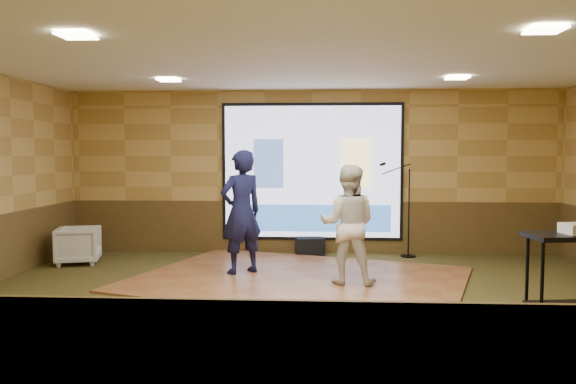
# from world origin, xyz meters

# --- Properties ---
(ground) EXTENTS (9.00, 9.00, 0.00)m
(ground) POSITION_xyz_m (0.00, 0.00, 0.00)
(ground) COLOR #293418
(ground) RESTS_ON ground
(room_shell) EXTENTS (9.04, 7.04, 3.02)m
(room_shell) POSITION_xyz_m (0.00, 0.00, 2.09)
(room_shell) COLOR tan
(room_shell) RESTS_ON ground
(wainscot_back) EXTENTS (9.00, 0.04, 0.95)m
(wainscot_back) POSITION_xyz_m (0.00, 3.48, 0.47)
(wainscot_back) COLOR #4B3919
(wainscot_back) RESTS_ON ground
(wainscot_front) EXTENTS (9.00, 0.04, 0.95)m
(wainscot_front) POSITION_xyz_m (0.00, -3.48, 0.47)
(wainscot_front) COLOR #4B3919
(wainscot_front) RESTS_ON ground
(projector_screen) EXTENTS (3.32, 0.06, 2.52)m
(projector_screen) POSITION_xyz_m (0.00, 3.44, 1.47)
(projector_screen) COLOR black
(projector_screen) RESTS_ON room_shell
(downlight_nw) EXTENTS (0.32, 0.32, 0.02)m
(downlight_nw) POSITION_xyz_m (-2.20, 1.80, 2.97)
(downlight_nw) COLOR beige
(downlight_nw) RESTS_ON room_shell
(downlight_ne) EXTENTS (0.32, 0.32, 0.02)m
(downlight_ne) POSITION_xyz_m (2.20, 1.80, 2.97)
(downlight_ne) COLOR beige
(downlight_ne) RESTS_ON room_shell
(downlight_sw) EXTENTS (0.32, 0.32, 0.02)m
(downlight_sw) POSITION_xyz_m (-2.20, -1.50, 2.97)
(downlight_sw) COLOR beige
(downlight_sw) RESTS_ON room_shell
(downlight_se) EXTENTS (0.32, 0.32, 0.02)m
(downlight_se) POSITION_xyz_m (2.20, -1.50, 2.97)
(downlight_se) COLOR beige
(downlight_se) RESTS_ON room_shell
(dance_floor) EXTENTS (5.47, 4.78, 0.03)m
(dance_floor) POSITION_xyz_m (-0.16, 1.20, 0.02)
(dance_floor) COLOR brown
(dance_floor) RESTS_ON ground
(player_left) EXTENTS (0.81, 0.76, 1.86)m
(player_left) POSITION_xyz_m (-1.04, 1.49, 0.96)
(player_left) COLOR #12143A
(player_left) RESTS_ON dance_floor
(player_right) EXTENTS (0.88, 0.73, 1.65)m
(player_right) POSITION_xyz_m (0.53, 0.91, 0.86)
(player_right) COLOR silver
(player_right) RESTS_ON dance_floor
(av_table) EXTENTS (0.97, 0.51, 1.02)m
(av_table) POSITION_xyz_m (2.78, -0.96, 0.72)
(av_table) COLOR black
(av_table) RESTS_ON ground
(mic_stand) EXTENTS (0.66, 0.27, 1.69)m
(mic_stand) POSITION_xyz_m (1.66, 3.15, 0.49)
(mic_stand) COLOR black
(mic_stand) RESTS_ON ground
(banquet_chair) EXTENTS (0.83, 0.82, 0.62)m
(banquet_chair) POSITION_xyz_m (-3.87, 2.19, 0.31)
(banquet_chair) COLOR gray
(banquet_chair) RESTS_ON ground
(duffel_bag) EXTENTS (0.55, 0.41, 0.31)m
(duffel_bag) POSITION_xyz_m (-0.03, 3.25, 0.16)
(duffel_bag) COLOR black
(duffel_bag) RESTS_ON ground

